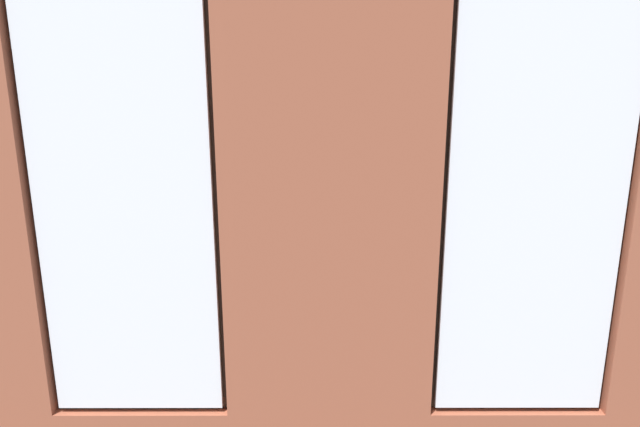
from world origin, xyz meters
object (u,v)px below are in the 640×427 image
Objects in this scene: potted_plant_foreground_right at (115,208)px; potted_plant_corner_near_left at (541,191)px; papasan_chair at (331,222)px; potted_plant_between_couches at (508,340)px; potted_plant_beside_window_right at (90,357)px; candle_jar at (295,252)px; couch_by_window at (311,383)px; tv_flatscreen at (22,219)px; table_plant_small at (310,250)px; cup_ceramic at (271,260)px; coffee_table at (310,265)px; potted_plant_by_left_couch at (520,251)px; media_console at (30,280)px; remote_gray at (344,254)px; couch_left at (621,299)px.

potted_plant_corner_near_left reaches higher than potted_plant_foreground_right.
potted_plant_foreground_right reaches higher than papasan_chair.
potted_plant_between_couches is 2.71m from potted_plant_beside_window_right.
potted_plant_between_couches is at bearing 123.81° from candle_jar.
candle_jar is (0.21, -2.30, 0.15)m from couch_by_window.
couch_by_window is 1.38× the size of tv_flatscreen.
candle_jar is at bearing -34.36° from table_plant_small.
cup_ceramic is at bearing 47.05° from candle_jar.
potted_plant_beside_window_right reaches higher than coffee_table.
potted_plant_between_couches is at bearing 153.85° from tv_flatscreen.
potted_plant_foreground_right is (5.02, -0.96, 0.28)m from potted_plant_by_left_couch.
potted_plant_between_couches is (-1.35, 2.14, 0.08)m from table_plant_small.
couch_by_window reaches higher than table_plant_small.
media_console is (2.89, 0.07, -0.31)m from table_plant_small.
papasan_chair is at bearing -72.62° from potted_plant_between_couches.
tv_flatscreen is 1.22× the size of potted_plant_beside_window_right.
candle_jar is at bearing 26.85° from potted_plant_corner_near_left.
tv_flatscreen is (2.93, -2.13, 0.56)m from couch_by_window.
papasan_chair is at bearing -36.66° from remote_gray.
cup_ceramic is 0.10× the size of potted_plant_beside_window_right.
media_console is at bearing 24.70° from papasan_chair.
couch_left is at bearing 164.38° from table_plant_small.
couch_by_window is 1.16× the size of potted_plant_corner_near_left.
papasan_chair is 2.39× the size of potted_plant_by_left_couch.
couch_by_window is at bearing 144.00° from tv_flatscreen.
remote_gray is 0.36× the size of potted_plant_by_left_couch.
candle_jar is 0.11× the size of potted_plant_between_couches.
potted_plant_corner_near_left is at bearing -163.21° from tv_flatscreen.
potted_plant_corner_near_left is at bearing 171.32° from couch_left.
media_console is at bearing -35.96° from couch_by_window.
potted_plant_foreground_right reaches higher than couch_left.
potted_plant_beside_window_right is at bearing 66.38° from papasan_chair.
potted_plant_by_left_couch is 0.55× the size of potted_plant_foreground_right.
couch_by_window is 2.20m from table_plant_small.
potted_plant_corner_near_left is at bearing -150.29° from table_plant_small.
couch_left is 2.03m from potted_plant_between_couches.
table_plant_small is 2.91m from tv_flatscreen.
media_console is 1.79m from potted_plant_foreground_right.
potted_plant_between_couches is at bearing 161.31° from remote_gray.
table_plant_small is 1.27× the size of remote_gray.
couch_left reaches higher than potted_plant_by_left_couch.
couch_left is 12.73× the size of remote_gray.
papasan_chair is 2.85m from potted_plant_foreground_right.
potted_plant_foreground_right is at bearing -55.70° from couch_by_window.
candle_jar is at bearing -111.58° from couch_left.
papasan_chair is at bearing -100.11° from coffee_table.
potted_plant_beside_window_right is (1.20, 2.41, 0.10)m from candle_jar.
couch_by_window is 2.11m from cup_ceramic.
couch_left is 1.91× the size of papasan_chair.
couch_by_window is 3.60× the size of potted_plant_by_left_couch.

